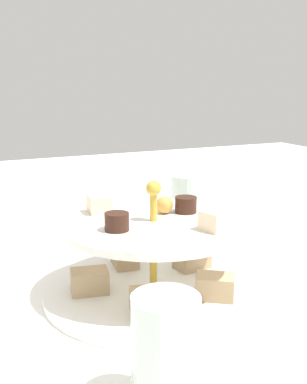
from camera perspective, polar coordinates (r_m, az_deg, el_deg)
name	(u,v)px	position (r m, az deg, el deg)	size (l,w,h in m)	color
ground_plane	(154,293)	(0.66, 0.00, -11.98)	(2.40, 2.40, 0.00)	white
tiered_serving_stand	(154,263)	(0.64, 0.00, -8.43)	(0.29, 0.29, 0.15)	white
water_glass_tall_right	(188,206)	(0.87, 4.18, -1.64)	(0.07, 0.07, 0.11)	silver
butter_knife_right	(25,242)	(0.87, -15.10, -5.84)	(0.17, 0.01, 0.00)	silver
water_glass_mid_back	(165,352)	(0.43, 1.44, -18.58)	(0.06, 0.06, 0.10)	silver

